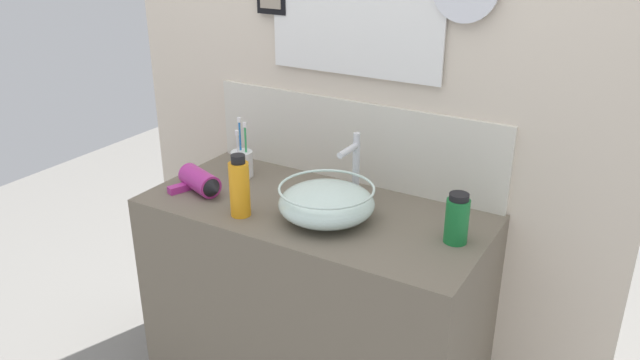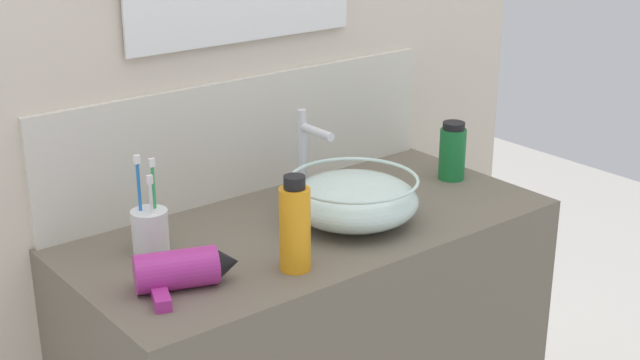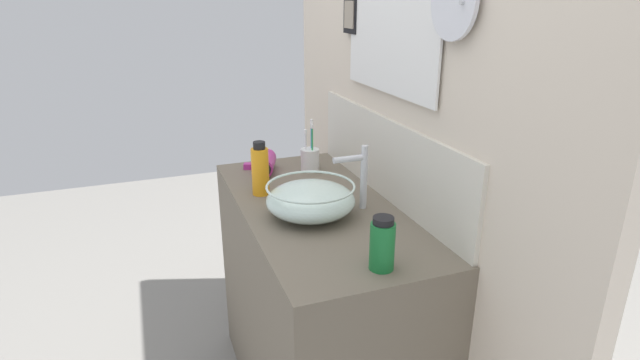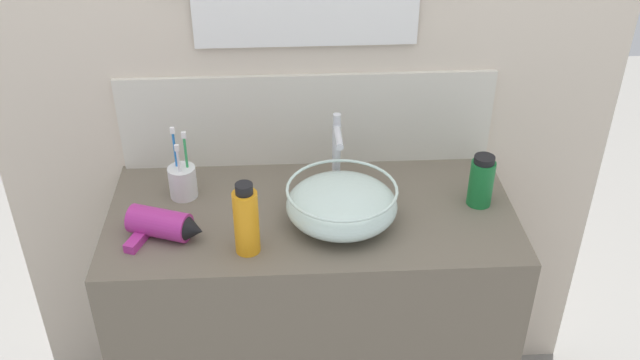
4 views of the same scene
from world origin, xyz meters
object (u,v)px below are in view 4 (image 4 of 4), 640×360
faucet (337,147)px  toothbrush_cup (183,181)px  shampoo_bottle (481,181)px  glass_bowl_sink (342,204)px  hair_drier (164,225)px  spray_bottle (246,220)px

faucet → toothbrush_cup: (-0.43, -0.03, -0.08)m
toothbrush_cup → shampoo_bottle: size_ratio=1.42×
glass_bowl_sink → shampoo_bottle: (0.39, 0.07, 0.02)m
hair_drier → toothbrush_cup: (0.03, 0.19, 0.01)m
glass_bowl_sink → spray_bottle: (-0.24, -0.11, 0.04)m
toothbrush_cup → shampoo_bottle: (0.82, -0.08, 0.02)m
spray_bottle → shampoo_bottle: bearing=15.3°
toothbrush_cup → shampoo_bottle: bearing=-5.7°
faucet → shampoo_bottle: faucet is taller
glass_bowl_sink → faucet: size_ratio=1.32×
toothbrush_cup → faucet: bearing=3.7°
glass_bowl_sink → faucet: faucet is taller
toothbrush_cup → shampoo_bottle: toothbrush_cup is taller
hair_drier → shampoo_bottle: 0.85m
spray_bottle → hair_drier: bearing=162.6°
faucet → spray_bottle: (-0.24, -0.28, -0.04)m
glass_bowl_sink → spray_bottle: bearing=-156.3°
shampoo_bottle → toothbrush_cup: bearing=174.3°
hair_drier → toothbrush_cup: bearing=81.0°
shampoo_bottle → spray_bottle: size_ratio=0.75×
glass_bowl_sink → hair_drier: bearing=-175.0°
faucet → toothbrush_cup: faucet is taller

